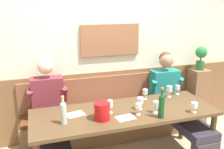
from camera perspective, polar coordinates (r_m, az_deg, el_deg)
name	(u,v)px	position (r m, az deg, el deg)	size (l,w,h in m)	color
room_wall_back	(103,45)	(3.75, -2.01, 6.72)	(6.80, 0.12, 2.80)	silver
wood_wainscot_panel	(105,103)	(3.95, -1.68, -6.38)	(6.80, 0.03, 1.00)	brown
wall_bench	(109,121)	(3.86, -0.78, -10.54)	(2.54, 0.42, 0.94)	brown
dining_table	(125,117)	(3.11, 2.91, -9.59)	(2.24, 0.80, 0.75)	#503923
person_center_right_seat	(50,117)	(3.26, -13.84, -9.28)	(0.52, 1.25, 1.33)	#302633
person_right_seat	(175,101)	(3.78, 14.19, -5.84)	(0.53, 1.25, 1.29)	#353135
ice_bucket	(102,111)	(2.83, -2.29, -8.32)	(0.18, 0.18, 0.20)	red
wine_bottle_clear_water	(63,112)	(2.76, -10.98, -8.35)	(0.07, 0.07, 0.32)	#B8BFBB
wine_bottle_green_tall	(161,105)	(2.91, 11.16, -6.83)	(0.07, 0.07, 0.36)	#12431E
wine_glass_near_bucket	(169,89)	(3.55, 12.91, -3.25)	(0.08, 0.08, 0.16)	silver
wine_glass_by_bottle	(178,88)	(3.69, 14.68, -3.01)	(0.06, 0.06, 0.13)	silver
wine_glass_right_end	(145,92)	(3.43, 7.53, -4.03)	(0.07, 0.07, 0.14)	silver
wine_glass_center_front	(110,104)	(2.98, -0.46, -6.74)	(0.07, 0.07, 0.16)	silver
wine_glass_center_rear	(194,106)	(3.16, 18.17, -6.75)	(0.08, 0.08, 0.13)	silver
wine_glass_mid_left	(139,107)	(2.96, 6.06, -7.31)	(0.07, 0.07, 0.14)	silver
wine_glass_mid_right	(140,101)	(3.09, 6.43, -6.00)	(0.08, 0.08, 0.15)	silver
wine_glass_left_end	(156,105)	(3.03, 9.92, -6.84)	(0.07, 0.07, 0.15)	silver
tasting_sheet_left_guest	(125,118)	(2.91, 3.07, -9.77)	(0.21, 0.15, 0.00)	white
tasting_sheet_right_guest	(75,114)	(3.02, -8.33, -8.94)	(0.21, 0.15, 0.00)	white
corner_pedestal	(197,97)	(4.49, 18.71, -4.81)	(0.28, 0.28, 0.95)	brown
potted_plant	(201,56)	(4.30, 19.55, 3.96)	(0.18, 0.18, 0.38)	#266236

